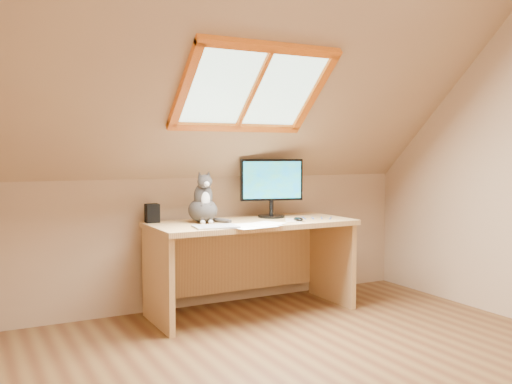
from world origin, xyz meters
TOP-DOWN VIEW (x-y plane):
  - ground at (0.00, 0.00)m, footprint 3.50×3.50m
  - room_shell at (0.00, -0.09)m, footprint 3.52×3.52m
  - desk at (0.16, 1.45)m, footprint 1.51×0.66m
  - monitor at (0.40, 1.50)m, footprint 0.49×0.21m
  - cat at (-0.19, 1.46)m, footprint 0.23×0.27m
  - desk_speaker at (-0.52, 1.63)m, footprint 0.10×0.10m
  - graphics_tablet at (-0.22, 1.16)m, footprint 0.32×0.25m
  - mouse at (0.46, 1.19)m, footprint 0.06×0.10m
  - papers at (0.12, 1.12)m, footprint 0.35×0.30m
  - cables at (0.59, 1.26)m, footprint 0.51×0.26m

SIDE VIEW (x-z plane):
  - ground at x=0.00m, z-range 0.00..0.00m
  - desk at x=0.16m, z-range 0.13..0.82m
  - papers at x=0.12m, z-range 0.69..0.69m
  - cables at x=0.59m, z-range 0.69..0.70m
  - graphics_tablet at x=-0.22m, z-range 0.69..0.70m
  - mouse at x=0.46m, z-range 0.69..0.72m
  - desk_speaker at x=-0.52m, z-range 0.69..0.82m
  - cat at x=-0.19m, z-range 0.63..1.01m
  - monitor at x=0.40m, z-range 0.72..1.18m
  - room_shell at x=0.00m, z-range 0.23..2.64m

